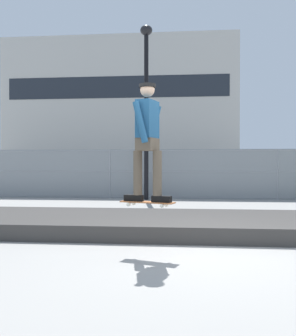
{
  "coord_description": "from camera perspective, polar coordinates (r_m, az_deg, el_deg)",
  "views": [
    {
      "loc": [
        -0.15,
        -5.76,
        1.35
      ],
      "look_at": [
        -1.25,
        5.08,
        1.2
      ],
      "focal_mm": 42.24,
      "sensor_mm": 36.0,
      "label": 1
    }
  ],
  "objects": [
    {
      "name": "chain_fence",
      "position": [
        14.75,
        6.37,
        -0.84
      ],
      "size": [
        18.65,
        0.06,
        1.85
      ],
      "color": "gray",
      "rests_on": "ground_plane"
    },
    {
      "name": "library_building",
      "position": [
        51.24,
        -3.54,
        8.37
      ],
      "size": [
        27.98,
        10.3,
        16.21
      ],
      "color": "#B2AFA8",
      "rests_on": "ground_plane"
    },
    {
      "name": "ground_plane",
      "position": [
        5.92,
        7.28,
        -12.41
      ],
      "size": [
        120.0,
        120.0,
        0.0
      ],
      "primitive_type": "plane",
      "color": "gray"
    },
    {
      "name": "street_lamp",
      "position": [
        14.55,
        -0.25,
        11.14
      ],
      "size": [
        0.44,
        0.44,
        6.31
      ],
      "color": "black",
      "rests_on": "ground_plane"
    },
    {
      "name": "skater",
      "position": [
        5.7,
        -0.09,
        4.89
      ],
      "size": [
        0.72,
        0.62,
        1.71
      ],
      "color": "black",
      "rests_on": "skateboard"
    },
    {
      "name": "gravel_berm",
      "position": [
        7.86,
        6.89,
        -8.04
      ],
      "size": [
        16.76,
        2.66,
        0.29
      ],
      "primitive_type": "cube",
      "color": "#3D3A38",
      "rests_on": "ground_plane"
    },
    {
      "name": "parked_car_near",
      "position": [
        18.65,
        -4.13,
        -0.79
      ],
      "size": [
        4.55,
        2.26,
        1.66
      ],
      "color": "navy",
      "rests_on": "ground_plane"
    },
    {
      "name": "skateboard",
      "position": [
        5.71,
        -0.09,
        -5.0
      ],
      "size": [
        0.82,
        0.44,
        0.07
      ],
      "color": "#9E5B33"
    }
  ]
}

